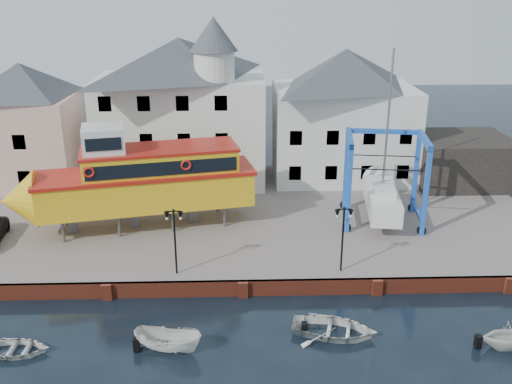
{
  "coord_description": "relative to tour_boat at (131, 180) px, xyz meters",
  "views": [
    {
      "loc": [
        -0.19,
        -29.52,
        17.82
      ],
      "look_at": [
        1.0,
        7.0,
        4.0
      ],
      "focal_mm": 40.0,
      "sensor_mm": 36.0,
      "label": 1
    }
  ],
  "objects": [
    {
      "name": "motorboat_b",
      "position": [
        12.47,
        -12.21,
        -4.53
      ],
      "size": [
        5.15,
        4.24,
        0.93
      ],
      "primitive_type": "imported",
      "rotation": [
        0.0,
        0.0,
        1.31
      ],
      "color": "silver",
      "rests_on": "ground"
    },
    {
      "name": "ground",
      "position": [
        7.66,
        -8.21,
        -4.53
      ],
      "size": [
        140.0,
        140.0,
        0.0
      ],
      "primitive_type": "plane",
      "color": "black",
      "rests_on": "ground"
    },
    {
      "name": "shed_dark",
      "position": [
        26.66,
        8.79,
        -1.53
      ],
      "size": [
        8.0,
        7.0,
        4.0
      ],
      "primitive_type": "cube",
      "color": "black",
      "rests_on": "hardstanding"
    },
    {
      "name": "quay_wall",
      "position": [
        7.66,
        -8.1,
        -4.03
      ],
      "size": [
        44.0,
        0.47,
        1.0
      ],
      "color": "maroon",
      "rests_on": "ground"
    },
    {
      "name": "motorboat_a",
      "position": [
        3.81,
        -13.31,
        -4.53
      ],
      "size": [
        3.8,
        2.16,
        1.38
      ],
      "primitive_type": "imported",
      "rotation": [
        0.0,
        0.0,
        1.33
      ],
      "color": "silver",
      "rests_on": "ground"
    },
    {
      "name": "building_pink",
      "position": [
        -10.34,
        9.79,
        1.61
      ],
      "size": [
        8.0,
        7.0,
        10.3
      ],
      "color": "tan",
      "rests_on": "hardstanding"
    },
    {
      "name": "tour_boat",
      "position": [
        0.0,
        0.0,
        0.0
      ],
      "size": [
        17.68,
        7.54,
        7.49
      ],
      "rotation": [
        0.0,
        0.0,
        0.21
      ],
      "color": "#59595E",
      "rests_on": "hardstanding"
    },
    {
      "name": "building_white_right",
      "position": [
        16.66,
        10.79,
        2.06
      ],
      "size": [
        12.0,
        8.0,
        11.2
      ],
      "color": "silver",
      "rests_on": "hardstanding"
    },
    {
      "name": "motorboat_c",
      "position": [
        21.21,
        -13.62,
        -4.53
      ],
      "size": [
        3.26,
        2.87,
        1.62
      ],
      "primitive_type": "imported",
      "rotation": [
        0.0,
        0.0,
        1.65
      ],
      "color": "silver",
      "rests_on": "ground"
    },
    {
      "name": "lamp_post_right",
      "position": [
        13.66,
        -7.01,
        -0.36
      ],
      "size": [
        1.12,
        0.32,
        4.2
      ],
      "color": "black",
      "rests_on": "hardstanding"
    },
    {
      "name": "hardstanding",
      "position": [
        7.66,
        2.79,
        -4.03
      ],
      "size": [
        44.0,
        22.0,
        1.0
      ],
      "primitive_type": "cube",
      "color": "slate",
      "rests_on": "ground"
    },
    {
      "name": "travel_lift",
      "position": [
        17.98,
        1.13,
        -1.46
      ],
      "size": [
        6.34,
        8.42,
        12.41
      ],
      "rotation": [
        0.0,
        0.0,
        -0.13
      ],
      "color": "#1548AE",
      "rests_on": "hardstanding"
    },
    {
      "name": "lamp_post_left",
      "position": [
        3.66,
        -7.01,
        -0.36
      ],
      "size": [
        1.12,
        0.32,
        4.2
      ],
      "color": "black",
      "rests_on": "hardstanding"
    },
    {
      "name": "motorboat_d",
      "position": [
        -3.89,
        -13.26,
        -4.53
      ],
      "size": [
        3.5,
        2.57,
        0.7
      ],
      "primitive_type": "imported",
      "rotation": [
        0.0,
        0.0,
        1.53
      ],
      "color": "silver",
      "rests_on": "ground"
    },
    {
      "name": "building_white_main",
      "position": [
        2.79,
        10.19,
        2.81
      ],
      "size": [
        14.0,
        8.3,
        14.0
      ],
      "color": "silver",
      "rests_on": "hardstanding"
    }
  ]
}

